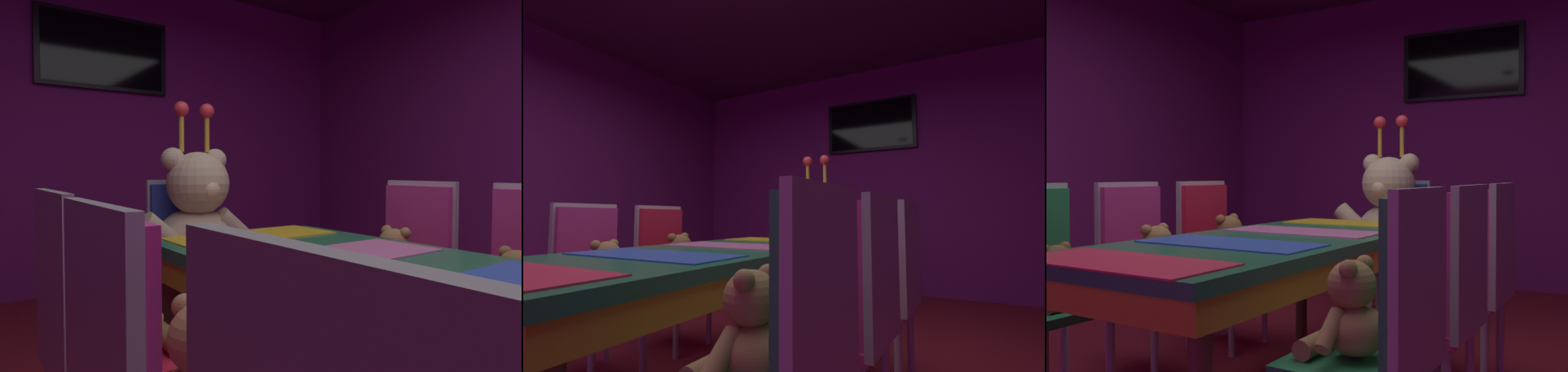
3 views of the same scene
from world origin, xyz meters
TOP-DOWN VIEW (x-y plane):
  - wall_back at (0.00, 3.20)m, footprint 5.20×0.12m
  - banquet_table at (0.00, 0.00)m, footprint 0.90×2.02m
  - chair_left_1 at (-0.84, -0.00)m, footprint 0.42×0.41m
  - teddy_left_1 at (-0.70, -0.00)m, footprint 0.25×0.33m
  - chair_left_2 at (-0.82, 0.55)m, footprint 0.42×0.41m
  - teddy_left_2 at (-0.67, 0.55)m, footprint 0.27×0.35m
  - chair_right_0 at (0.82, -0.54)m, footprint 0.42×0.41m
  - teddy_right_0 at (0.67, -0.54)m, footprint 0.25×0.33m
  - chair_right_1 at (0.82, 0.00)m, footprint 0.42×0.41m
  - teddy_right_1 at (0.68, 0.00)m, footprint 0.23×0.29m
  - chair_right_2 at (0.82, 0.59)m, footprint 0.42×0.41m
  - teddy_right_2 at (0.67, 0.59)m, footprint 0.25×0.32m
  - throne_chair at (0.00, 1.54)m, footprint 0.41×0.42m
  - king_teddy_bear at (-0.00, 1.37)m, footprint 0.75×0.58m
  - wall_tv at (0.00, 3.11)m, footprint 1.10×0.06m

SIDE VIEW (x-z plane):
  - teddy_right_1 at x=0.68m, z-range 0.44..0.72m
  - teddy_right_2 at x=0.67m, z-range 0.44..0.74m
  - teddy_right_0 at x=0.67m, z-range 0.44..0.75m
  - teddy_left_1 at x=-0.70m, z-range 0.44..0.75m
  - chair_left_1 at x=-0.84m, z-range 0.10..1.09m
  - chair_left_2 at x=-0.82m, z-range 0.10..1.09m
  - chair_right_0 at x=0.82m, z-range 0.10..1.09m
  - chair_right_1 at x=0.82m, z-range 0.10..1.09m
  - chair_right_2 at x=0.82m, z-range 0.10..1.09m
  - throne_chair at x=0.00m, z-range 0.10..1.09m
  - teddy_left_2 at x=-0.67m, z-range 0.43..0.76m
  - banquet_table at x=0.00m, z-range 0.28..1.02m
  - king_teddy_bear at x=0.00m, z-range 0.29..1.24m
  - wall_back at x=0.00m, z-range 0.00..2.80m
  - wall_tv at x=0.00m, z-range 1.73..2.37m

